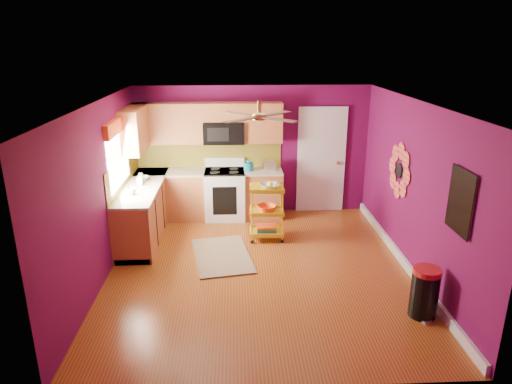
{
  "coord_description": "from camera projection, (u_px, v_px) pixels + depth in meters",
  "views": [
    {
      "loc": [
        -0.35,
        -6.18,
        3.3
      ],
      "look_at": [
        -0.03,
        0.4,
        1.1
      ],
      "focal_mm": 32.0,
      "sensor_mm": 36.0,
      "label": 1
    }
  ],
  "objects": [
    {
      "name": "left_window",
      "position": [
        117.0,
        143.0,
        7.26
      ],
      "size": [
        0.08,
        1.35,
        1.08
      ],
      "color": "white",
      "rests_on": "ground"
    },
    {
      "name": "toaster",
      "position": [
        270.0,
        166.0,
        8.67
      ],
      "size": [
        0.22,
        0.15,
        0.18
      ],
      "primitive_type": "cube",
      "color": "beige",
      "rests_on": "lower_cabinets"
    },
    {
      "name": "ceiling_fan",
      "position": [
        259.0,
        116.0,
        6.38
      ],
      "size": [
        1.01,
        1.01,
        0.26
      ],
      "color": "#BF8C3F",
      "rests_on": "ground"
    },
    {
      "name": "room_envelope",
      "position": [
        262.0,
        165.0,
        6.4
      ],
      "size": [
        4.54,
        5.04,
        2.52
      ],
      "color": "#5F0A44",
      "rests_on": "ground"
    },
    {
      "name": "upper_cabinetry",
      "position": [
        186.0,
        126.0,
        8.35
      ],
      "size": [
        2.8,
        2.3,
        1.26
      ],
      "color": "#964E28",
      "rests_on": "ground"
    },
    {
      "name": "lower_cabinets",
      "position": [
        182.0,
        203.0,
        8.44
      ],
      "size": [
        2.81,
        2.31,
        0.94
      ],
      "color": "#964E28",
      "rests_on": "ground"
    },
    {
      "name": "right_wall_art",
      "position": [
        423.0,
        183.0,
        6.24
      ],
      "size": [
        0.04,
        2.74,
        1.04
      ],
      "color": "black",
      "rests_on": "ground"
    },
    {
      "name": "electric_range",
      "position": [
        225.0,
        194.0,
        8.8
      ],
      "size": [
        0.76,
        0.66,
        1.13
      ],
      "color": "white",
      "rests_on": "ground"
    },
    {
      "name": "ground",
      "position": [
        259.0,
        269.0,
        6.92
      ],
      "size": [
        5.0,
        5.0,
        0.0
      ],
      "primitive_type": "plane",
      "color": "brown",
      "rests_on": "ground"
    },
    {
      "name": "counter_dish",
      "position": [
        142.0,
        178.0,
        8.08
      ],
      "size": [
        0.23,
        0.23,
        0.06
      ],
      "primitive_type": "imported",
      "color": "white",
      "rests_on": "lower_cabinets"
    },
    {
      "name": "panel_door",
      "position": [
        321.0,
        161.0,
        8.99
      ],
      "size": [
        0.95,
        0.11,
        2.15
      ],
      "color": "white",
      "rests_on": "ground"
    },
    {
      "name": "soap_bottle_b",
      "position": [
        142.0,
        177.0,
        7.96
      ],
      "size": [
        0.13,
        0.13,
        0.16
      ],
      "primitive_type": "imported",
      "color": "white",
      "rests_on": "lower_cabinets"
    },
    {
      "name": "soap_bottle_a",
      "position": [
        140.0,
        179.0,
        7.77
      ],
      "size": [
        0.09,
        0.1,
        0.21
      ],
      "primitive_type": "imported",
      "color": "#EA3F72",
      "rests_on": "lower_cabinets"
    },
    {
      "name": "rolling_cart",
      "position": [
        267.0,
        210.0,
        7.79
      ],
      "size": [
        0.59,
        0.44,
        1.05
      ],
      "color": "yellow",
      "rests_on": "ground"
    },
    {
      "name": "trash_can",
      "position": [
        424.0,
        292.0,
        5.65
      ],
      "size": [
        0.45,
        0.45,
        0.65
      ],
      "color": "black",
      "rests_on": "ground"
    },
    {
      "name": "counter_cup",
      "position": [
        131.0,
        192.0,
        7.29
      ],
      "size": [
        0.14,
        0.14,
        0.11
      ],
      "primitive_type": "imported",
      "color": "white",
      "rests_on": "lower_cabinets"
    },
    {
      "name": "teal_kettle",
      "position": [
        248.0,
        166.0,
        8.64
      ],
      "size": [
        0.18,
        0.18,
        0.21
      ],
      "color": "#127C8C",
      "rests_on": "lower_cabinets"
    },
    {
      "name": "shag_rug",
      "position": [
        222.0,
        255.0,
        7.33
      ],
      "size": [
        1.08,
        1.52,
        0.02
      ],
      "primitive_type": "cube",
      "rotation": [
        0.0,
        0.0,
        0.17
      ],
      "color": "#321F10",
      "rests_on": "ground"
    }
  ]
}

